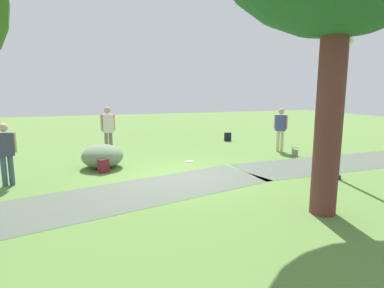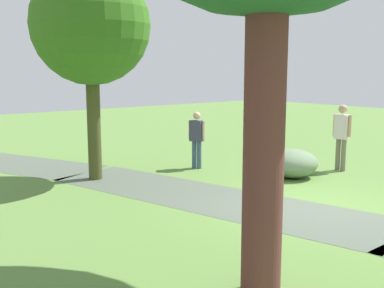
# 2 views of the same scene
# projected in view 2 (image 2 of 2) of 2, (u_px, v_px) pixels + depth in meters

# --- Properties ---
(ground_plane) EXTENTS (48.00, 48.00, 0.00)m
(ground_plane) POSITION_uv_depth(u_px,v_px,m) (312.00, 207.00, 9.47)
(ground_plane) COLOR #5D853E
(footpath_segment_mid) EXTENTS (8.27, 3.91, 0.01)m
(footpath_segment_mid) POSITION_uv_depth(u_px,v_px,m) (206.00, 197.00, 10.16)
(footpath_segment_mid) COLOR #545E50
(footpath_segment_mid) RESTS_ON ground
(young_tree_near_path) EXTENTS (2.91, 2.91, 5.28)m
(young_tree_near_path) POSITION_uv_depth(u_px,v_px,m) (91.00, 26.00, 11.28)
(young_tree_near_path) COLOR #474A23
(young_tree_near_path) RESTS_ON ground
(lawn_boulder) EXTENTS (1.41, 1.47, 0.73)m
(lawn_boulder) POSITION_uv_depth(u_px,v_px,m) (292.00, 163.00, 12.02)
(lawn_boulder) COLOR slate
(lawn_boulder) RESTS_ON ground
(man_near_boulder) EXTENTS (0.49, 0.35, 1.59)m
(man_near_boulder) POSITION_uv_depth(u_px,v_px,m) (197.00, 136.00, 13.02)
(man_near_boulder) COLOR #3E5972
(man_near_boulder) RESTS_ON ground
(passerby_on_path) EXTENTS (0.52, 0.28, 1.82)m
(passerby_on_path) POSITION_uv_depth(u_px,v_px,m) (342.00, 132.00, 12.68)
(passerby_on_path) COLOR #756E5A
(passerby_on_path) RESTS_ON ground
(backpack_by_boulder) EXTENTS (0.34, 0.34, 0.40)m
(backpack_by_boulder) POSITION_uv_depth(u_px,v_px,m) (274.00, 173.00, 11.66)
(backpack_by_boulder) COLOR maroon
(backpack_by_boulder) RESTS_ON ground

